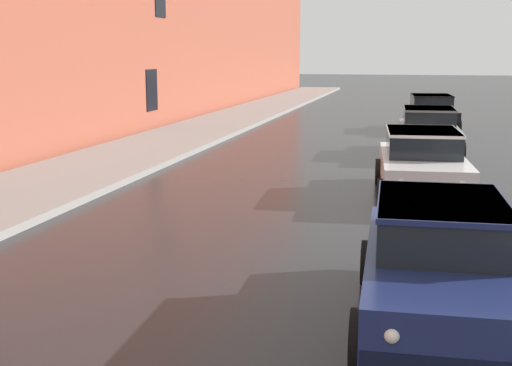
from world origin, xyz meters
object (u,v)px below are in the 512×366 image
object	(u,v)px
sedan_darkblue_approaching_near_lane	(440,260)
sedan_white_parked_kerbside_close	(422,161)
sedan_grey_parked_kerbside_mid	(428,130)
sedan_black_parked_far_down_block	(431,112)

from	to	relation	value
sedan_darkblue_approaching_near_lane	sedan_white_parked_kerbside_close	size ratio (longest dim) A/B	0.96
sedan_white_parked_kerbside_close	sedan_grey_parked_kerbside_mid	size ratio (longest dim) A/B	0.98
sedan_grey_parked_kerbside_mid	sedan_black_parked_far_down_block	distance (m)	6.80
sedan_darkblue_approaching_near_lane	sedan_white_parked_kerbside_close	world-z (taller)	same
sedan_grey_parked_kerbside_mid	sedan_darkblue_approaching_near_lane	bearing A→B (deg)	-90.08
sedan_darkblue_approaching_near_lane	sedan_white_parked_kerbside_close	distance (m)	7.27
sedan_white_parked_kerbside_close	sedan_grey_parked_kerbside_mid	xyz separation A→B (m)	(0.20, 6.27, 0.00)
sedan_grey_parked_kerbside_mid	sedan_black_parked_far_down_block	world-z (taller)	same
sedan_darkblue_approaching_near_lane	sedan_grey_parked_kerbside_mid	xyz separation A→B (m)	(0.02, 13.54, 0.00)
sedan_grey_parked_kerbside_mid	sedan_black_parked_far_down_block	bearing A→B (deg)	88.52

